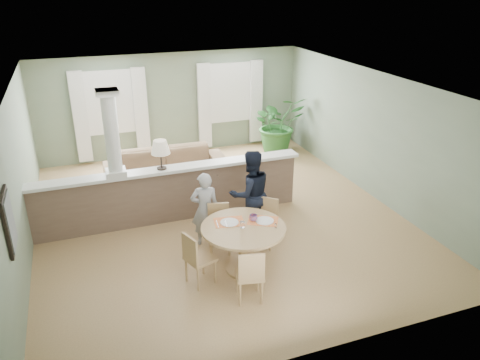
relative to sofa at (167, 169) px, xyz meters
name	(u,v)px	position (x,y,z in m)	size (l,w,h in m)	color
ground	(219,216)	(0.65, -1.88, -0.41)	(8.00, 8.00, 0.00)	tan
room_shell	(206,122)	(0.62, -1.25, 1.40)	(7.02, 8.02, 2.71)	gray
pony_wall	(167,188)	(-0.34, -1.68, 0.30)	(5.32, 0.38, 2.70)	brown
sofa	(167,169)	(0.00, 0.00, 0.00)	(2.80, 1.09, 0.82)	olive
houseplant	(278,124)	(3.35, 1.25, 0.37)	(1.41, 1.22, 1.57)	#296127
dining_table	(244,236)	(0.47, -3.83, 0.25)	(1.36, 1.36, 0.93)	tan
chair_far_boy	(219,226)	(0.29, -3.07, 0.07)	(0.47, 0.47, 0.86)	tan
chair_far_man	(266,219)	(1.15, -3.15, 0.07)	(0.55, 0.55, 0.86)	tan
chair_near	(250,274)	(0.27, -4.63, 0.08)	(0.48, 0.48, 0.89)	tan
chair_side	(196,257)	(-0.35, -3.93, 0.09)	(0.52, 0.52, 0.90)	tan
child_person	(205,209)	(0.12, -2.79, 0.28)	(0.51, 0.33, 1.39)	#9B9BA0
man_person	(250,194)	(1.00, -2.75, 0.43)	(0.81, 0.63, 1.67)	black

